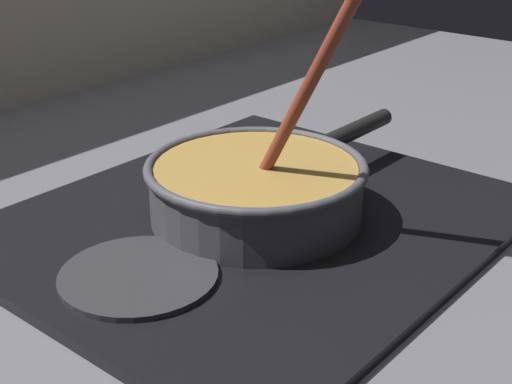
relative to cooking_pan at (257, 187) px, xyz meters
name	(u,v)px	position (x,y,z in m)	size (l,w,h in m)	color
ground	(343,337)	(-0.09, -0.18, -0.07)	(2.40, 1.60, 0.04)	#4C4C51
hob_plate	(256,221)	(0.00, 0.00, -0.04)	(0.56, 0.48, 0.01)	black
burner_ring	(256,214)	(0.00, 0.00, -0.03)	(0.20, 0.20, 0.01)	#592D0C
spare_burner	(139,275)	(-0.18, 0.00, -0.03)	(0.15, 0.15, 0.01)	#262628
cooking_pan	(257,187)	(0.00, 0.00, 0.00)	(0.40, 0.25, 0.26)	#38383D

